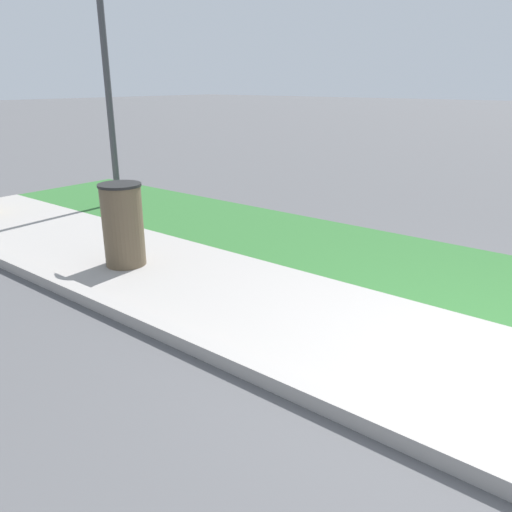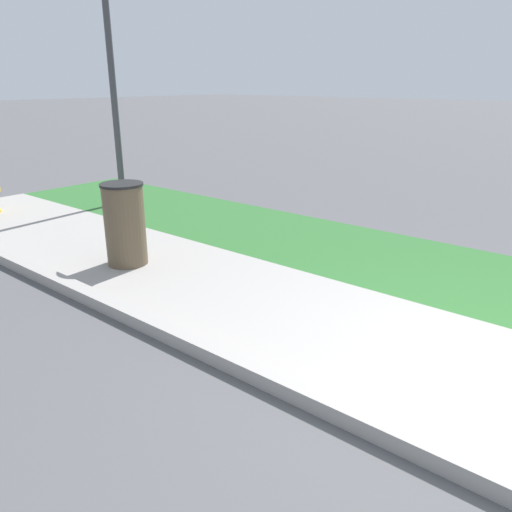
# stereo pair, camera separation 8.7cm
# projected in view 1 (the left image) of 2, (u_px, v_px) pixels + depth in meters

# --- Properties ---
(ground_plane) EXTENTS (120.00, 120.00, 0.00)m
(ground_plane) POSITION_uv_depth(u_px,v_px,m) (508.00, 385.00, 3.59)
(ground_plane) COLOR #515154
(sidewalk_pavement) EXTENTS (18.00, 1.95, 0.01)m
(sidewalk_pavement) POSITION_uv_depth(u_px,v_px,m) (508.00, 385.00, 3.59)
(sidewalk_pavement) COLOR #9E9993
(sidewalk_pavement) RESTS_ON ground
(street_curb) EXTENTS (18.00, 0.16, 0.12)m
(street_curb) POSITION_uv_depth(u_px,v_px,m) (463.00, 461.00, 2.79)
(street_curb) COLOR #9E9993
(street_curb) RESTS_ON ground
(street_lamp) EXTENTS (0.32, 0.32, 4.95)m
(street_lamp) POSITION_uv_depth(u_px,v_px,m) (100.00, 3.00, 7.89)
(street_lamp) COLOR #3D3D42
(street_lamp) RESTS_ON ground
(trash_bin) EXTENTS (0.49, 0.49, 0.98)m
(trash_bin) POSITION_uv_depth(u_px,v_px,m) (123.00, 225.00, 5.79)
(trash_bin) COLOR brown
(trash_bin) RESTS_ON ground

